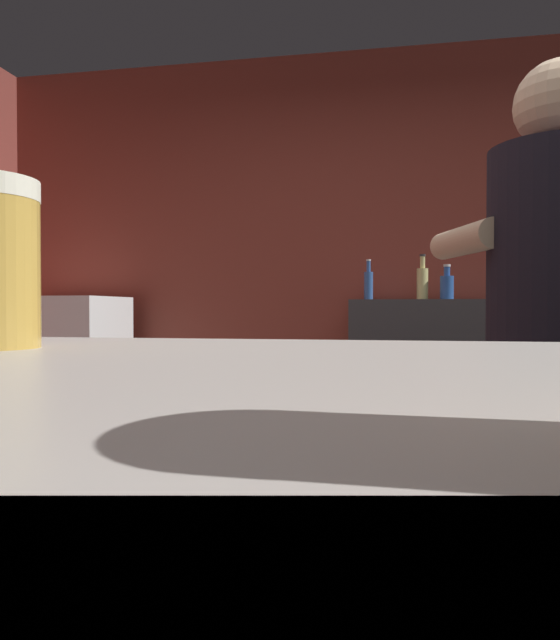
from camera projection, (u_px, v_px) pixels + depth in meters
wall_back at (398, 272)px, 3.50m from camera, size 5.20×0.10×2.70m
prep_counter at (517, 516)px, 1.89m from camera, size 2.10×0.60×0.88m
back_shelf at (429, 404)px, 3.21m from camera, size 0.88×0.36×1.18m
mini_fridge at (60, 396)px, 3.43m from camera, size 0.70×0.58×1.20m
bartender at (559, 353)px, 1.43m from camera, size 0.49×0.55×1.75m
mixing_bowl at (409, 371)px, 2.05m from camera, size 0.16×0.16×0.04m
bottle_hot_sauce at (368, 284)px, 3.34m from camera, size 0.05×0.05×0.24m
bottle_vinegar at (447, 286)px, 3.19m from camera, size 0.07×0.07×0.20m
bottle_soy at (422, 282)px, 3.23m from camera, size 0.06×0.06×0.26m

